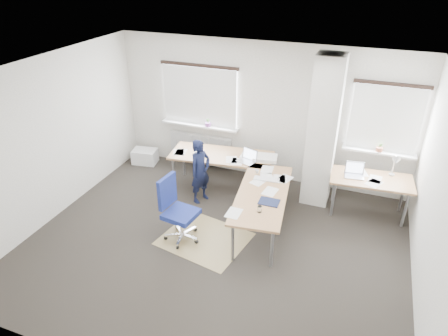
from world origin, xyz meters
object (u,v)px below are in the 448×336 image
at_px(desk_main, 243,174).
at_px(person, 200,171).
at_px(desk_side, 372,180).
at_px(task_chair, 179,222).

height_order(desk_main, person, person).
height_order(desk_main, desk_side, desk_side).
xyz_separation_m(desk_side, task_chair, (-2.86, -1.86, -0.37)).
bearing_deg(desk_main, desk_side, 8.12).
relative_size(desk_main, person, 2.15).
relative_size(task_chair, person, 0.89).
distance_m(task_chair, person, 1.24).
bearing_deg(person, desk_side, -54.84).
distance_m(desk_main, desk_side, 2.27).
distance_m(desk_main, task_chair, 1.48).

